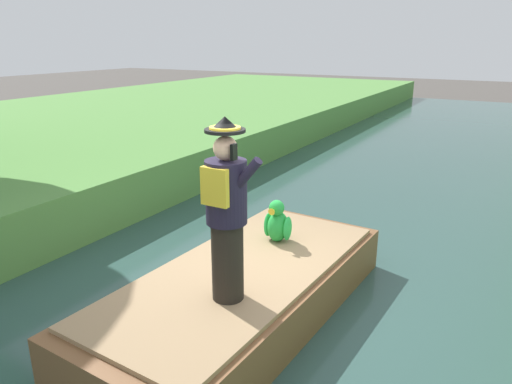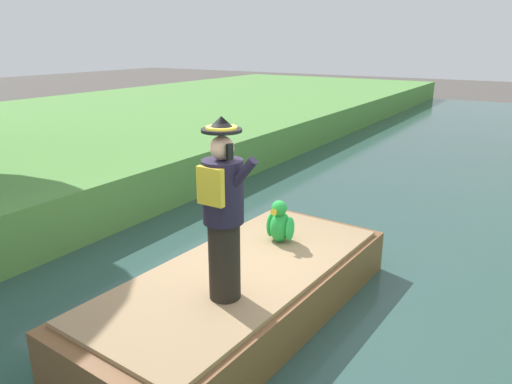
% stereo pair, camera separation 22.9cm
% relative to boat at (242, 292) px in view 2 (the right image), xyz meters
% --- Properties ---
extents(ground_plane, '(80.00, 80.00, 0.00)m').
position_rel_boat_xyz_m(ground_plane, '(0.00, 0.06, -0.40)').
color(ground_plane, '#4C4742').
extents(canal_water, '(6.40, 48.00, 0.10)m').
position_rel_boat_xyz_m(canal_water, '(0.00, 0.06, -0.35)').
color(canal_water, '#2D4C47').
rests_on(canal_water, ground).
extents(boat, '(2.03, 4.29, 0.61)m').
position_rel_boat_xyz_m(boat, '(0.00, 0.00, 0.00)').
color(boat, brown).
rests_on(boat, canal_water).
extents(person_pirate, '(0.61, 0.42, 1.85)m').
position_rel_boat_xyz_m(person_pirate, '(0.21, -0.62, 1.23)').
color(person_pirate, black).
rests_on(person_pirate, boat).
extents(parrot_plush, '(0.36, 0.34, 0.57)m').
position_rel_boat_xyz_m(parrot_plush, '(-0.01, 0.91, 0.55)').
color(parrot_plush, green).
rests_on(parrot_plush, boat).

